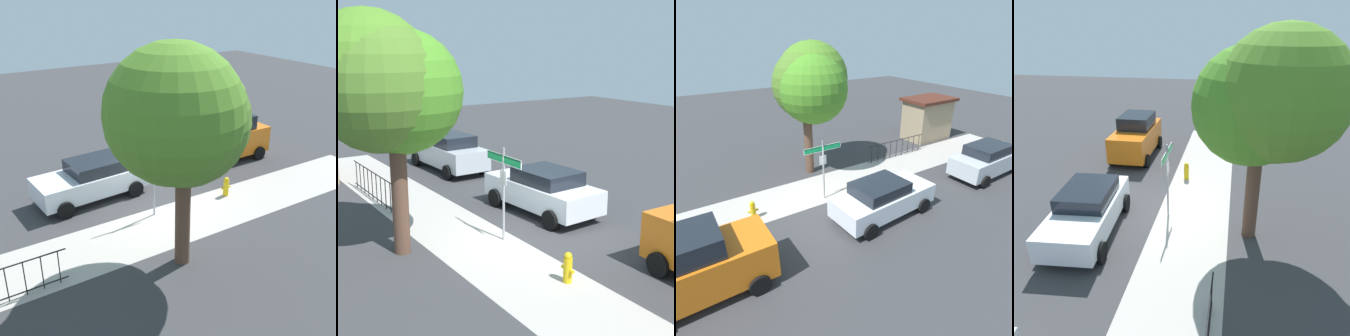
{
  "view_description": "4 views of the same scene",
  "coord_description": "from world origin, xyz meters",
  "views": [
    {
      "loc": [
        7.13,
        12.04,
        7.7
      ],
      "look_at": [
        -0.26,
        0.41,
        1.71
      ],
      "focal_mm": 45.26,
      "sensor_mm": 36.0,
      "label": 1
    },
    {
      "loc": [
        -11.65,
        8.08,
        5.68
      ],
      "look_at": [
        0.65,
        0.11,
        2.07
      ],
      "focal_mm": 54.87,
      "sensor_mm": 36.0,
      "label": 2
    },
    {
      "loc": [
        -5.13,
        -9.67,
        6.88
      ],
      "look_at": [
        1.0,
        -0.21,
        1.59
      ],
      "focal_mm": 31.0,
      "sensor_mm": 36.0,
      "label": 3
    },
    {
      "loc": [
        10.6,
        2.56,
        6.58
      ],
      "look_at": [
        0.35,
        0.91,
        1.96
      ],
      "focal_mm": 35.78,
      "sensor_mm": 36.0,
      "label": 4
    }
  ],
  "objects": [
    {
      "name": "street_sign",
      "position": [
        0.33,
        0.4,
        1.98
      ],
      "size": [
        1.77,
        0.07,
        2.77
      ],
      "color": "#9EA0A5",
      "rests_on": "ground_plane"
    },
    {
      "name": "fire_hydrant",
      "position": [
        -2.85,
        0.6,
        0.38
      ],
      "size": [
        0.42,
        0.22,
        0.78
      ],
      "color": "yellow",
      "rests_on": "ground_plane"
    },
    {
      "name": "sidewalk_strip",
      "position": [
        2.0,
        1.3,
        0.0
      ],
      "size": [
        24.0,
        2.6,
        0.0
      ],
      "primitive_type": "cube",
      "color": "#AFA8A0",
      "rests_on": "ground_plane"
    },
    {
      "name": "ground_plane",
      "position": [
        0.0,
        0.0,
        0.0
      ],
      "size": [
        60.0,
        60.0,
        0.0
      ],
      "primitive_type": "plane",
      "color": "#38383A"
    },
    {
      "name": "car_white",
      "position": [
        1.67,
        -2.05,
        0.81
      ],
      "size": [
        4.41,
        2.23,
        1.56
      ],
      "rotation": [
        0.0,
        0.0,
        0.07
      ],
      "color": "white",
      "rests_on": "ground_plane"
    },
    {
      "name": "shade_tree",
      "position": [
        1.42,
        3.41,
        4.54
      ],
      "size": [
        3.89,
        4.2,
        6.58
      ],
      "color": "brown",
      "rests_on": "ground_plane"
    },
    {
      "name": "car_orange",
      "position": [
        -5.27,
        -2.37,
        1.06
      ],
      "size": [
        4.07,
        1.96,
        2.15
      ],
      "rotation": [
        0.0,
        0.0,
        0.0
      ],
      "color": "orange",
      "rests_on": "ground_plane"
    }
  ]
}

